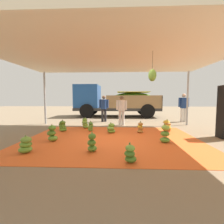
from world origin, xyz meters
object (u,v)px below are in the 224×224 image
Objects in this scene: banana_bunch_9 at (165,135)px; worker_2 at (104,107)px; banana_bunch_3 at (52,134)px; banana_bunch_4 at (26,145)px; banana_bunch_1 at (111,128)px; worker_1 at (184,105)px; banana_bunch_6 at (91,127)px; banana_bunch_8 at (167,126)px; banana_bunch_7 at (85,124)px; banana_bunch_10 at (140,128)px; worker_0 at (122,108)px; cargo_truck_main at (114,101)px; banana_bunch_5 at (63,126)px; banana_bunch_0 at (92,143)px; banana_bunch_2 at (130,154)px.

banana_bunch_9 is 0.38× the size of worker_2.
banana_bunch_4 is (-0.21, -1.19, -0.04)m from banana_bunch_3.
banana_bunch_1 is 0.26× the size of worker_1.
banana_bunch_6 is 0.88× the size of banana_bunch_8.
worker_1 is (4.13, 3.45, 0.79)m from banana_bunch_1.
banana_bunch_7 is 2.60m from banana_bunch_10.
banana_bunch_7 is 5.98m from worker_1.
cargo_truck_main is at bearing 96.82° from worker_0.
worker_2 is at bearing 63.98° from banana_bunch_5.
banana_bunch_0 is at bearing -133.74° from banana_bunch_8.
worker_1 reaches higher than banana_bunch_6.
banana_bunch_10 is at bearing -60.99° from worker_2.
banana_bunch_5 is at bearing 157.00° from banana_bunch_9.
worker_0 reaches higher than banana_bunch_0.
banana_bunch_9 is at bearing -0.14° from banana_bunch_3.
banana_bunch_4 is 0.89× the size of banana_bunch_7.
banana_bunch_0 is 3.50m from banana_bunch_7.
banana_bunch_2 is 3.23m from banana_bunch_10.
banana_bunch_10 is at bearing 38.92° from banana_bunch_4.
worker_1 is (4.20, -2.80, -0.24)m from cargo_truck_main.
worker_1 is at bearing 32.02° from banana_bunch_6.
banana_bunch_2 is (0.95, -0.69, -0.04)m from banana_bunch_0.
banana_bunch_10 is at bearing 112.68° from banana_bunch_9.
banana_bunch_4 reaches higher than banana_bunch_2.
banana_bunch_8 is (4.42, 3.00, 0.03)m from banana_bunch_4.
banana_bunch_1 is at bearing 36.01° from banana_bunch_3.
banana_bunch_4 is 5.34m from banana_bunch_8.
banana_bunch_4 is at bearing -163.02° from banana_bunch_9.
banana_bunch_4 is at bearing -129.23° from banana_bunch_1.
worker_1 is (5.39, 2.46, 0.75)m from banana_bunch_7.
banana_bunch_1 is 6.34m from cargo_truck_main.
banana_bunch_5 is at bearing 122.50° from banana_bunch_0.
worker_2 reaches higher than banana_bunch_3.
banana_bunch_3 is 4.59m from banana_bunch_8.
banana_bunch_9 is (-0.57, -1.82, 0.03)m from banana_bunch_8.
banana_bunch_2 is at bearing -36.01° from banana_bunch_0.
banana_bunch_10 reaches higher than banana_bunch_2.
banana_bunch_10 is (-0.61, 1.45, -0.06)m from banana_bunch_9.
banana_bunch_0 reaches higher than banana_bunch_7.
worker_1 reaches higher than banana_bunch_1.
worker_1 is (2.95, 3.37, 0.77)m from banana_bunch_10.
banana_bunch_4 is at bearing -141.08° from banana_bunch_10.
banana_bunch_8 is at bearing -43.89° from worker_2.
banana_bunch_6 is at bearing 113.24° from banana_bunch_2.
banana_bunch_6 is at bearing -95.40° from worker_2.
banana_bunch_8 is 1.06× the size of banana_bunch_10.
banana_bunch_3 is 7.72m from worker_1.
worker_0 is (-0.74, 1.88, 0.69)m from banana_bunch_10.
banana_bunch_9 is at bearing -37.71° from banana_bunch_7.
worker_0 is (2.51, 4.51, 0.69)m from banana_bunch_4.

